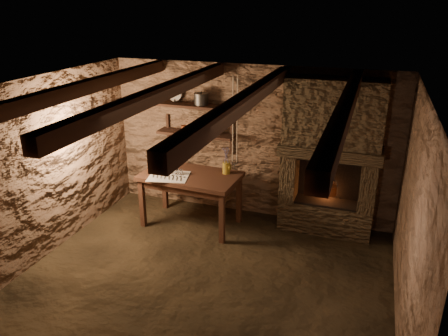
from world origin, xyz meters
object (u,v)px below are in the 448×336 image
(work_table, at_px, (191,198))
(wooden_bowl, at_px, (159,164))
(stoneware_jug, at_px, (226,163))
(iron_stockpot, at_px, (201,100))
(red_pot, at_px, (330,189))

(work_table, distance_m, wooden_bowl, 0.73)
(stoneware_jug, relative_size, wooden_bowl, 1.12)
(stoneware_jug, bearing_deg, iron_stockpot, 128.82)
(wooden_bowl, relative_size, iron_stockpot, 1.66)
(work_table, distance_m, red_pot, 2.08)
(iron_stockpot, height_order, red_pot, iron_stockpot)
(stoneware_jug, height_order, iron_stockpot, iron_stockpot)
(wooden_bowl, xyz_separation_m, red_pot, (2.60, 0.30, -0.18))
(wooden_bowl, bearing_deg, red_pot, 6.58)
(wooden_bowl, bearing_deg, stoneware_jug, 4.47)
(stoneware_jug, xyz_separation_m, wooden_bowl, (-1.08, -0.08, -0.13))
(iron_stockpot, bearing_deg, work_table, -87.53)
(work_table, relative_size, stoneware_jug, 3.75)
(wooden_bowl, height_order, red_pot, red_pot)
(wooden_bowl, bearing_deg, work_table, -12.48)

